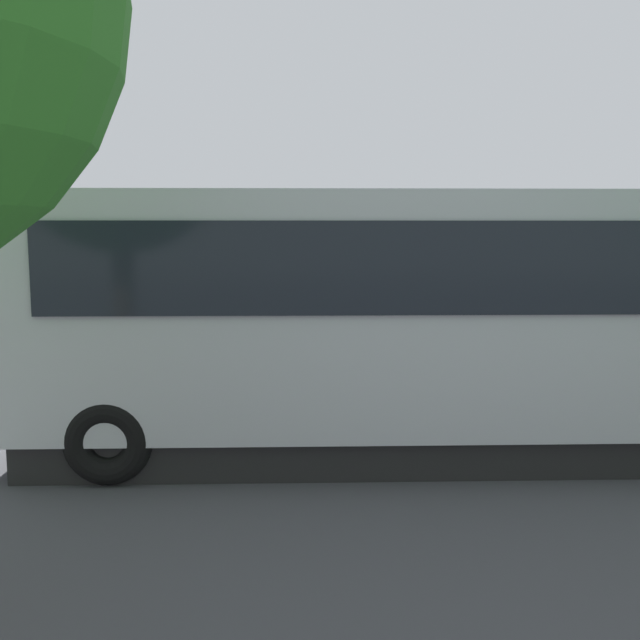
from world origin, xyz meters
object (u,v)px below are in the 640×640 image
(spectator_centre, at_px, (319,340))
(parked_motorcycle_silver, at_px, (286,385))
(tour_bus, at_px, (411,324))
(spectator_far_left, at_px, (480,340))
(spectator_left, at_px, (404,342))
(stunt_motorcycle, at_px, (192,328))
(traffic_cone, at_px, (324,340))

(spectator_centre, distance_m, parked_motorcycle_silver, 1.02)
(tour_bus, bearing_deg, parked_motorcycle_silver, -50.12)
(spectator_far_left, xyz_separation_m, spectator_left, (1.21, -0.19, -0.04))
(spectator_left, bearing_deg, spectator_far_left, 171.14)
(parked_motorcycle_silver, bearing_deg, stunt_motorcycle, -70.06)
(traffic_cone, bearing_deg, spectator_centre, 85.00)
(spectator_centre, relative_size, traffic_cone, 2.82)
(spectator_far_left, relative_size, stunt_motorcycle, 0.86)
(spectator_centre, xyz_separation_m, parked_motorcycle_silver, (0.54, 0.65, -0.58))
(traffic_cone, bearing_deg, tour_bus, 94.46)
(spectator_far_left, bearing_deg, parked_motorcycle_silver, 11.13)
(parked_motorcycle_silver, relative_size, traffic_cone, 3.26)
(tour_bus, xyz_separation_m, traffic_cone, (0.57, -7.33, -1.34))
(tour_bus, xyz_separation_m, parked_motorcycle_silver, (1.54, -1.84, -1.16))
(tour_bus, bearing_deg, stunt_motorcycle, -64.32)
(parked_motorcycle_silver, xyz_separation_m, traffic_cone, (-0.96, -5.49, -0.18))
(spectator_left, bearing_deg, parked_motorcycle_silver, 22.59)
(tour_bus, relative_size, stunt_motorcycle, 5.07)
(stunt_motorcycle, height_order, traffic_cone, stunt_motorcycle)
(spectator_left, bearing_deg, stunt_motorcycle, -50.02)
(spectator_far_left, distance_m, stunt_motorcycle, 7.12)
(spectator_centre, bearing_deg, stunt_motorcycle, -62.43)
(parked_motorcycle_silver, distance_m, traffic_cone, 5.58)
(spectator_far_left, xyz_separation_m, stunt_motorcycle, (5.15, -4.89, -0.42))
(tour_bus, relative_size, spectator_left, 6.07)
(traffic_cone, bearing_deg, parked_motorcycle_silver, 80.04)
(stunt_motorcycle, bearing_deg, parked_motorcycle_silver, 109.94)
(spectator_centre, bearing_deg, spectator_far_left, 179.39)
(spectator_centre, distance_m, stunt_motorcycle, 5.51)
(parked_motorcycle_silver, height_order, stunt_motorcycle, stunt_motorcycle)
(spectator_centre, distance_m, traffic_cone, 4.92)
(spectator_left, distance_m, stunt_motorcycle, 6.15)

